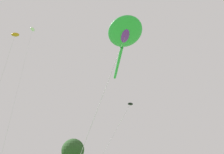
{
  "coord_description": "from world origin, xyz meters",
  "views": [
    {
      "loc": [
        -6.02,
        -0.11,
        1.79
      ],
      "look_at": [
        -0.72,
        7.54,
        6.41
      ],
      "focal_mm": 31.42,
      "sensor_mm": 36.0,
      "label": 1
    }
  ],
  "objects": [
    {
      "name": "tree_oak_right",
      "position": [
        21.48,
        61.43,
        8.49
      ],
      "size": [
        7.23,
        7.23,
        12.17
      ],
      "color": "#513823",
      "rests_on": "ground"
    },
    {
      "name": "small_kite_triangle_green",
      "position": [
        6.14,
        14.39,
        7.91
      ],
      "size": [
        4.86,
        1.58,
        8.26
      ],
      "rotation": [
        0.0,
        0.0,
        0.17
      ],
      "color": "black",
      "rests_on": "ground"
    },
    {
      "name": "small_kite_stunt_black",
      "position": [
        -4.58,
        27.49,
        20.36
      ],
      "size": [
        1.43,
        1.68,
        20.77
      ],
      "rotation": [
        0.0,
        0.0,
        -0.71
      ],
      "color": "orange",
      "rests_on": "ground"
    },
    {
      "name": "small_kite_diamond_red",
      "position": [
        -2.11,
        29.7,
        23.87
      ],
      "size": [
        1.12,
        1.86,
        24.49
      ],
      "rotation": [
        0.0,
        0.0,
        -2.13
      ],
      "color": "white",
      "rests_on": "ground"
    },
    {
      "name": "big_show_kite",
      "position": [
        2.96,
        10.87,
        13.05
      ],
      "size": [
        8.38,
        10.34,
        13.5
      ],
      "rotation": [
        0.0,
        0.0,
        -2.09
      ],
      "color": "green",
      "rests_on": "ground"
    }
  ]
}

